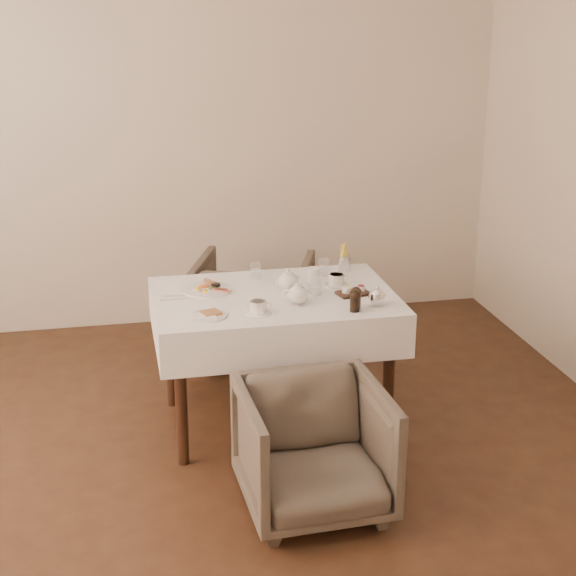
% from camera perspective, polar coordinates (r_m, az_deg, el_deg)
% --- Properties ---
extents(table, '(1.28, 0.88, 0.75)m').
position_cam_1_polar(table, '(4.72, -0.89, -1.79)').
color(table, black).
rests_on(table, ground).
extents(armchair_near, '(0.68, 0.70, 0.61)m').
position_cam_1_polar(armchair_near, '(4.09, 1.70, -10.40)').
color(armchair_near, brown).
rests_on(armchair_near, ground).
extents(armchair_far, '(0.93, 0.94, 0.68)m').
position_cam_1_polar(armchair_far, '(5.67, -2.29, -1.39)').
color(armchair_far, brown).
rests_on(armchair_far, ground).
extents(breakfast_plate, '(0.27, 0.27, 0.03)m').
position_cam_1_polar(breakfast_plate, '(4.76, -5.24, -0.05)').
color(breakfast_plate, white).
rests_on(breakfast_plate, table).
extents(side_plate, '(0.18, 0.18, 0.02)m').
position_cam_1_polar(side_plate, '(4.38, -5.21, -1.78)').
color(side_plate, white).
rests_on(side_plate, table).
extents(teapot_centre, '(0.17, 0.13, 0.12)m').
position_cam_1_polar(teapot_centre, '(4.72, -0.02, 0.55)').
color(teapot_centre, white).
rests_on(teapot_centre, table).
extents(teapot_front, '(0.17, 0.15, 0.12)m').
position_cam_1_polar(teapot_front, '(4.53, 0.63, -0.33)').
color(teapot_front, white).
rests_on(teapot_front, table).
extents(creamer, '(0.09, 0.09, 0.08)m').
position_cam_1_polar(creamer, '(4.86, 1.63, 0.85)').
color(creamer, white).
rests_on(creamer, table).
extents(teacup_near, '(0.13, 0.13, 0.06)m').
position_cam_1_polar(teacup_near, '(4.41, -1.94, -1.28)').
color(teacup_near, white).
rests_on(teacup_near, table).
extents(teacup_far, '(0.13, 0.13, 0.07)m').
position_cam_1_polar(teacup_far, '(4.82, 3.15, 0.50)').
color(teacup_far, white).
rests_on(teacup_far, table).
extents(glass_left, '(0.07, 0.07, 0.09)m').
position_cam_1_polar(glass_left, '(4.94, -2.12, 1.14)').
color(glass_left, silver).
rests_on(glass_left, table).
extents(glass_mid, '(0.08, 0.08, 0.09)m').
position_cam_1_polar(glass_mid, '(4.68, 1.82, 0.12)').
color(glass_mid, silver).
rests_on(glass_mid, table).
extents(glass_right, '(0.09, 0.09, 0.09)m').
position_cam_1_polar(glass_right, '(4.99, 2.31, 1.34)').
color(glass_right, silver).
rests_on(glass_right, table).
extents(condiment_board, '(0.18, 0.14, 0.04)m').
position_cam_1_polar(condiment_board, '(4.69, 4.22, -0.26)').
color(condiment_board, black).
rests_on(condiment_board, table).
extents(pepper_mill_left, '(0.08, 0.08, 0.12)m').
position_cam_1_polar(pepper_mill_left, '(4.43, 4.35, -0.79)').
color(pepper_mill_left, black).
rests_on(pepper_mill_left, table).
extents(pepper_mill_right, '(0.07, 0.07, 0.12)m').
position_cam_1_polar(pepper_mill_right, '(4.47, 4.41, -0.62)').
color(pepper_mill_right, black).
rests_on(pepper_mill_right, table).
extents(silver_pot, '(0.13, 0.12, 0.11)m').
position_cam_1_polar(silver_pot, '(4.52, 5.76, -0.49)').
color(silver_pot, white).
rests_on(silver_pot, table).
extents(fries_cup, '(0.08, 0.08, 0.16)m').
position_cam_1_polar(fries_cup, '(5.06, 3.67, 1.89)').
color(fries_cup, silver).
rests_on(fries_cup, table).
extents(cutlery_fork, '(0.18, 0.04, 0.00)m').
position_cam_1_polar(cutlery_fork, '(4.69, -7.05, -0.51)').
color(cutlery_fork, silver).
rests_on(cutlery_fork, table).
extents(cutlery_knife, '(0.18, 0.02, 0.00)m').
position_cam_1_polar(cutlery_knife, '(4.65, -7.16, -0.71)').
color(cutlery_knife, silver).
rests_on(cutlery_knife, table).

